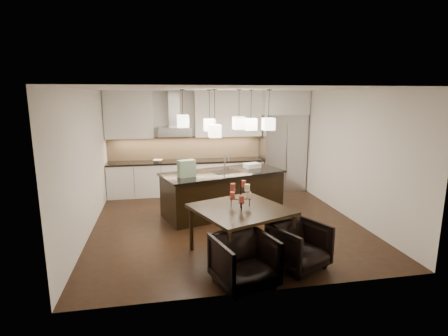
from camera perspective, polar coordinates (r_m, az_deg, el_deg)
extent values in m
cube|color=black|center=(7.61, 0.28, -8.89)|extent=(5.50, 5.50, 0.02)
cube|color=white|center=(7.12, 0.30, 12.86)|extent=(5.50, 5.50, 0.02)
cube|color=silver|center=(9.92, -2.72, 4.40)|extent=(5.50, 0.02, 2.80)
cube|color=silver|center=(4.62, 6.77, -4.39)|extent=(5.50, 0.02, 2.80)
cube|color=silver|center=(7.25, -21.68, 0.79)|extent=(0.02, 5.50, 2.80)
cube|color=silver|center=(8.20, 19.60, 2.15)|extent=(0.02, 5.50, 2.80)
cube|color=#B7B7BA|center=(10.11, 9.49, 2.53)|extent=(1.20, 0.72, 2.15)
cube|color=silver|center=(9.98, 9.76, 10.48)|extent=(1.26, 0.72, 0.65)
cube|color=silver|center=(9.71, -6.05, -1.58)|extent=(4.21, 0.62, 0.88)
cube|color=black|center=(9.61, -6.11, 1.09)|extent=(4.21, 0.66, 0.04)
cube|color=tan|center=(9.85, -6.30, 3.32)|extent=(4.21, 0.02, 0.63)
cube|color=silver|center=(9.60, -15.27, 8.40)|extent=(1.25, 0.35, 1.25)
cube|color=silver|center=(9.76, 0.64, 8.86)|extent=(1.85, 0.35, 1.25)
cube|color=#B7B7BA|center=(9.53, -8.05, 5.93)|extent=(0.90, 0.52, 0.24)
cube|color=#B7B7BA|center=(9.59, -8.19, 9.56)|extent=(0.30, 0.28, 0.96)
imported|color=silver|center=(9.53, -10.77, 1.16)|extent=(0.29, 0.29, 0.06)
cube|color=black|center=(8.03, -0.21, -4.18)|extent=(2.84, 1.79, 0.93)
cube|color=black|center=(7.91, -0.21, -0.79)|extent=(2.95, 1.90, 0.04)
cube|color=#1C5E31|center=(7.44, -6.13, -0.07)|extent=(0.40, 0.29, 0.36)
cube|color=silver|center=(8.38, 4.61, 0.41)|extent=(0.42, 0.35, 0.11)
cylinder|color=#F9E5BD|center=(5.89, 4.02, -4.42)|extent=(0.11, 0.11, 0.11)
cylinder|color=#C14232|center=(5.87, 1.39, -4.46)|extent=(0.11, 0.11, 0.11)
cylinder|color=maroon|center=(5.65, 2.89, -5.10)|extent=(0.11, 0.11, 0.11)
cylinder|color=#C14232|center=(5.90, 3.21, -2.57)|extent=(0.11, 0.11, 0.11)
cylinder|color=maroon|center=(5.69, 1.45, -3.10)|extent=(0.11, 0.11, 0.11)
cylinder|color=#F9E5BD|center=(5.65, 3.81, -3.23)|extent=(0.11, 0.11, 0.11)
imported|color=black|center=(5.13, 3.34, -14.94)|extent=(0.99, 1.01, 0.75)
imported|color=black|center=(5.76, 12.14, -12.25)|extent=(1.03, 1.04, 0.72)
cube|color=white|center=(7.55, -6.72, 7.60)|extent=(0.24, 0.24, 0.26)
cube|color=white|center=(7.84, -2.39, 7.05)|extent=(0.24, 0.24, 0.26)
cube|color=white|center=(7.49, 2.44, 7.34)|extent=(0.24, 0.24, 0.26)
cube|color=white|center=(7.96, 4.40, 7.12)|extent=(0.24, 0.24, 0.26)
cube|color=white|center=(7.72, 7.26, 7.13)|extent=(0.24, 0.24, 0.26)
cube|color=white|center=(7.28, -1.51, 6.05)|extent=(0.24, 0.24, 0.26)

